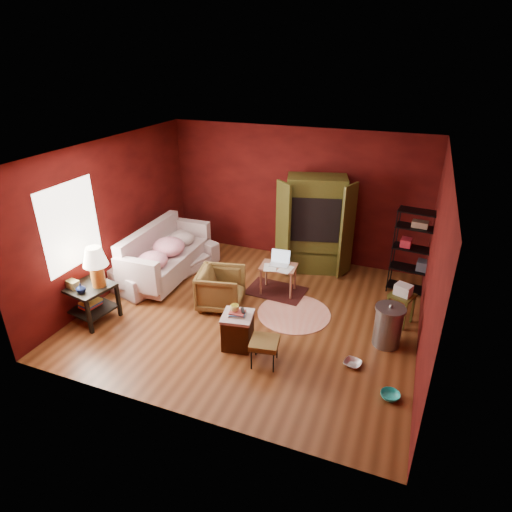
{
  "coord_description": "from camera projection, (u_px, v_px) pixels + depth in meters",
  "views": [
    {
      "loc": [
        2.35,
        -5.89,
        4.13
      ],
      "look_at": [
        0.0,
        0.2,
        1.0
      ],
      "focal_mm": 30.0,
      "sensor_mm": 36.0,
      "label": 1
    }
  ],
  "objects": [
    {
      "name": "small_stand",
      "position": [
        402.0,
        295.0,
        6.98
      ],
      "size": [
        0.47,
        0.47,
        0.72
      ],
      "rotation": [
        0.0,
        0.0,
        -0.37
      ],
      "color": "#443F13",
      "rests_on": "ground"
    },
    {
      "name": "sofa_cushions",
      "position": [
        164.0,
        256.0,
        8.51
      ],
      "size": [
        0.97,
        2.27,
        0.94
      ],
      "rotation": [
        0.0,
        0.0,
        0.03
      ],
      "color": "#C0A7A6",
      "rests_on": "sofa"
    },
    {
      "name": "rug_oriental",
      "position": [
        276.0,
        291.0,
        8.14
      ],
      "size": [
        1.12,
        0.79,
        0.01
      ],
      "rotation": [
        0.0,
        0.0,
        -0.06
      ],
      "color": "#431312",
      "rests_on": "ground"
    },
    {
      "name": "room",
      "position": [
        249.0,
        239.0,
        6.9
      ],
      "size": [
        5.54,
        5.04,
        2.84
      ],
      "color": "brown",
      "rests_on": "ground"
    },
    {
      "name": "mug",
      "position": [
        235.0,
        307.0,
        6.36
      ],
      "size": [
        0.16,
        0.14,
        0.13
      ],
      "primitive_type": "imported",
      "rotation": [
        0.0,
        0.0,
        -0.32
      ],
      "color": "#FFF87C",
      "rests_on": "hamper"
    },
    {
      "name": "rug_round",
      "position": [
        294.0,
        313.0,
        7.45
      ],
      "size": [
        1.58,
        1.58,
        0.01
      ],
      "rotation": [
        0.0,
        0.0,
        0.29
      ],
      "color": "beige",
      "rests_on": "ground"
    },
    {
      "name": "side_table",
      "position": [
        93.0,
        277.0,
        6.99
      ],
      "size": [
        0.78,
        0.78,
        1.33
      ],
      "rotation": [
        0.0,
        0.0,
        -0.19
      ],
      "color": "black",
      "rests_on": "ground"
    },
    {
      "name": "footstool",
      "position": [
        265.0,
        344.0,
        6.12
      ],
      "size": [
        0.46,
        0.46,
        0.41
      ],
      "rotation": [
        0.0,
        0.0,
        0.16
      ],
      "color": "black",
      "rests_on": "ground"
    },
    {
      "name": "pet_bowl_turquoise",
      "position": [
        391.0,
        391.0,
        5.59
      ],
      "size": [
        0.27,
        0.13,
        0.26
      ],
      "primitive_type": "imported",
      "rotation": [
        0.0,
        0.0,
        -0.22
      ],
      "color": "#28BEBC",
      "rests_on": "ground"
    },
    {
      "name": "trash_can",
      "position": [
        388.0,
        326.0,
        6.54
      ],
      "size": [
        0.54,
        0.54,
        0.72
      ],
      "rotation": [
        0.0,
        0.0,
        -0.2
      ],
      "color": "gray",
      "rests_on": "ground"
    },
    {
      "name": "pet_bowl_steel",
      "position": [
        353.0,
        358.0,
        6.18
      ],
      "size": [
        0.26,
        0.12,
        0.25
      ],
      "primitive_type": "imported",
      "rotation": [
        0.0,
        0.0,
        -0.25
      ],
      "color": "silver",
      "rests_on": "ground"
    },
    {
      "name": "sofa",
      "position": [
        165.0,
        256.0,
        8.53
      ],
      "size": [
        1.28,
        2.35,
        0.88
      ],
      "primitive_type": "imported",
      "rotation": [
        0.0,
        0.0,
        1.28
      ],
      "color": "#C0A7A6",
      "rests_on": "ground"
    },
    {
      "name": "wire_shelving",
      "position": [
        416.0,
        250.0,
        7.73
      ],
      "size": [
        0.83,
        0.43,
        1.63
      ],
      "rotation": [
        0.0,
        0.0,
        -0.11
      ],
      "color": "black",
      "rests_on": "ground"
    },
    {
      "name": "tv_armoire",
      "position": [
        315.0,
        223.0,
        8.54
      ],
      "size": [
        1.5,
        1.06,
        1.97
      ],
      "rotation": [
        0.0,
        0.0,
        0.26
      ],
      "color": "#443F13",
      "rests_on": "ground"
    },
    {
      "name": "vase",
      "position": [
        81.0,
        288.0,
        6.82
      ],
      "size": [
        0.21,
        0.21,
        0.16
      ],
      "primitive_type": "imported",
      "rotation": [
        0.0,
        0.0,
        -0.42
      ],
      "color": "#0D1A45",
      "rests_on": "side_table"
    },
    {
      "name": "hamper",
      "position": [
        238.0,
        330.0,
        6.52
      ],
      "size": [
        0.53,
        0.53,
        0.64
      ],
      "rotation": [
        0.0,
        0.0,
        0.18
      ],
      "color": "#3B1E0D",
      "rests_on": "ground"
    },
    {
      "name": "armchair",
      "position": [
        221.0,
        287.0,
        7.52
      ],
      "size": [
        0.85,
        0.89,
        0.78
      ],
      "primitive_type": "imported",
      "rotation": [
        0.0,
        0.0,
        1.78
      ],
      "color": "black",
      "rests_on": "ground"
    },
    {
      "name": "laptop_desk",
      "position": [
        279.0,
        268.0,
        7.91
      ],
      "size": [
        0.69,
        0.56,
        0.81
      ],
      "rotation": [
        0.0,
        0.0,
        0.07
      ],
      "color": "#9F6249",
      "rests_on": "ground"
    }
  ]
}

